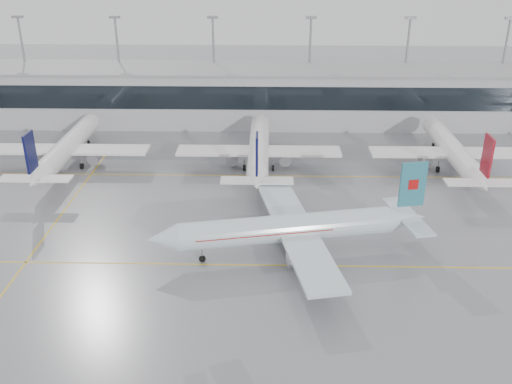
{
  "coord_description": "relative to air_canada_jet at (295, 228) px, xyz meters",
  "views": [
    {
      "loc": [
        1.74,
        -63.56,
        39.4
      ],
      "look_at": [
        0.0,
        12.0,
        5.0
      ],
      "focal_mm": 40.0,
      "sensor_mm": 36.0,
      "label": 1
    }
  ],
  "objects": [
    {
      "name": "taxi_line_cross",
      "position": [
        -35.32,
        11.87,
        -3.84
      ],
      "size": [
        0.25,
        60.0,
        0.01
      ],
      "primitive_type": "cube",
      "color": "yellow",
      "rests_on": "ground"
    },
    {
      "name": "terminal",
      "position": [
        -5.32,
        58.87,
        2.15
      ],
      "size": [
        180.0,
        15.0,
        12.0
      ],
      "primitive_type": "cube",
      "color": "#A8A8AC",
      "rests_on": "ground"
    },
    {
      "name": "parked_jet_d",
      "position": [
        29.68,
        30.56,
        -0.13
      ],
      "size": [
        29.64,
        36.96,
        11.72
      ],
      "rotation": [
        0.0,
        0.0,
        1.57
      ],
      "color": "white",
      "rests_on": "ground"
    },
    {
      "name": "light_masts",
      "position": [
        -5.32,
        64.87,
        9.5
      ],
      "size": [
        156.4,
        1.0,
        22.6
      ],
      "color": "gray",
      "rests_on": "ground"
    },
    {
      "name": "terminal_glass",
      "position": [
        -5.32,
        51.32,
        3.65
      ],
      "size": [
        180.0,
        0.2,
        5.0
      ],
      "primitive_type": "cube",
      "color": "black",
      "rests_on": "ground"
    },
    {
      "name": "taxi_line_north",
      "position": [
        -5.32,
        26.87,
        -3.84
      ],
      "size": [
        120.0,
        0.25,
        0.01
      ],
      "primitive_type": "cube",
      "color": "yellow",
      "rests_on": "ground"
    },
    {
      "name": "parked_jet_c",
      "position": [
        -5.32,
        30.56,
        -0.13
      ],
      "size": [
        29.64,
        36.96,
        11.72
      ],
      "rotation": [
        0.0,
        0.0,
        1.57
      ],
      "color": "white",
      "rests_on": "ground"
    },
    {
      "name": "air_canada_jet",
      "position": [
        0.0,
        0.0,
        0.0
      ],
      "size": [
        37.77,
        30.92,
        12.07
      ],
      "rotation": [
        0.0,
        0.0,
        3.34
      ],
      "color": "silver",
      "rests_on": "ground"
    },
    {
      "name": "parked_jet_b",
      "position": [
        -40.32,
        30.56,
        -0.13
      ],
      "size": [
        29.64,
        36.96,
        11.72
      ],
      "rotation": [
        0.0,
        0.0,
        1.57
      ],
      "color": "white",
      "rests_on": "ground"
    },
    {
      "name": "taxi_line_main",
      "position": [
        -5.32,
        -3.13,
        -3.84
      ],
      "size": [
        120.0,
        0.25,
        0.01
      ],
      "primitive_type": "cube",
      "color": "yellow",
      "rests_on": "ground"
    },
    {
      "name": "terminal_roof",
      "position": [
        -5.32,
        58.87,
        8.35
      ],
      "size": [
        182.0,
        16.0,
        0.4
      ],
      "primitive_type": "cube",
      "color": "gray",
      "rests_on": "ground"
    },
    {
      "name": "ground",
      "position": [
        -5.32,
        -3.13,
        -3.85
      ],
      "size": [
        320.0,
        320.0,
        0.0
      ],
      "primitive_type": "plane",
      "color": "gray",
      "rests_on": "ground"
    }
  ]
}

